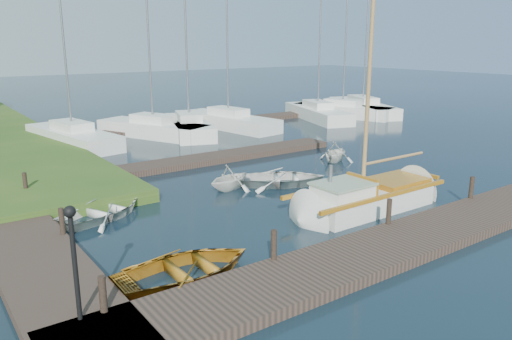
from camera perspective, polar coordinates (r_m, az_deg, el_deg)
ground at (r=18.76m, az=-0.00°, el=-3.55°), size 160.00×160.00×0.00m
near_dock at (r=14.56m, az=14.02°, el=-8.84°), size 18.00×2.20×0.30m
left_dock at (r=17.62m, az=-25.95°, el=-5.77°), size 2.20×18.00×0.30m
far_dock at (r=25.04m, az=-4.93°, el=1.37°), size 14.00×1.60×0.30m
pontoon at (r=37.13m, az=-1.80°, el=5.71°), size 30.00×1.60×0.30m
mooring_post_0 at (r=11.18m, az=-17.11°, el=-13.41°), size 0.16×0.16×0.80m
mooring_post_1 at (r=13.08m, az=2.05°, el=-8.52°), size 0.16×0.16×0.80m
mooring_post_2 at (r=16.05m, az=14.95°, el=-4.59°), size 0.16×0.16×0.80m
mooring_post_3 at (r=19.61m, az=23.41°, el=-1.84°), size 0.16×0.16×0.80m
mooring_post_4 at (r=15.76m, az=-21.30°, el=-5.47°), size 0.16×0.16×0.80m
mooring_post_5 at (r=20.46m, az=-24.87°, el=-1.35°), size 0.16×0.16×0.80m
lamp_post at (r=10.57m, az=-20.16°, el=-8.33°), size 0.24×0.24×2.44m
sailboat at (r=18.29m, az=12.81°, el=-3.27°), size 7.15×2.02×9.83m
dinghy at (r=12.87m, az=-7.97°, el=-10.64°), size 3.66×2.62×0.75m
tender_a at (r=17.74m, az=-17.05°, el=-4.13°), size 3.91×3.37×0.68m
tender_b at (r=20.14m, az=-3.01°, el=-0.63°), size 2.56×2.36×1.12m
tender_c at (r=20.80m, az=3.05°, el=-0.70°), size 4.36×4.00×0.74m
tender_d at (r=25.10m, az=9.07°, el=2.24°), size 2.74×2.60×1.13m
marina_boat_0 at (r=30.56m, az=-20.24°, el=3.72°), size 3.52×8.18×11.03m
marina_boat_1 at (r=32.04m, az=-11.68°, el=4.78°), size 5.09×7.84×11.23m
marina_boat_2 at (r=32.51m, az=-7.67°, el=5.12°), size 4.52×7.72×12.62m
marina_boat_3 at (r=34.58m, az=-3.18°, el=5.75°), size 3.45×8.54×11.17m
marina_boat_5 at (r=38.75m, az=7.06°, el=6.61°), size 4.65×8.48×10.99m
marina_boat_6 at (r=40.39m, az=9.87°, el=6.81°), size 4.88×8.10×9.98m
marina_boat_7 at (r=42.78m, az=12.10°, el=7.12°), size 5.61×9.52×10.79m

